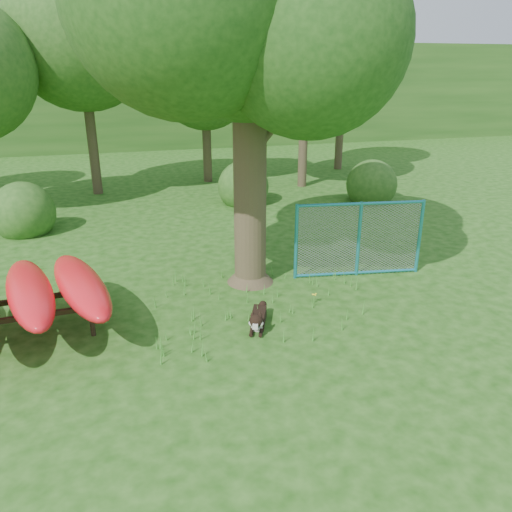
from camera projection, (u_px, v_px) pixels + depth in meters
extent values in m
plane|color=#18460E|center=(264.00, 330.00, 9.23)|extent=(80.00, 80.00, 0.00)
cylinder|color=#3C3121|center=(250.00, 161.00, 10.34)|extent=(0.82, 0.82, 5.46)
cone|color=#3C3121|center=(250.00, 270.00, 11.21)|extent=(1.23, 1.23, 0.55)
sphere|color=#1B4513|center=(299.00, 21.00, 10.57)|extent=(3.93, 3.93, 3.93)
sphere|color=#1B4513|center=(311.00, 38.00, 8.67)|extent=(3.50, 3.50, 3.50)
cylinder|color=#3C3121|center=(278.00, 121.00, 10.35)|extent=(1.42, 0.97, 1.16)
cylinder|color=#3C3121|center=(220.00, 100.00, 9.86)|extent=(1.27, 0.58, 1.12)
cylinder|color=brown|center=(247.00, 260.00, 10.95)|extent=(0.13, 0.13, 1.18)
cylinder|color=brown|center=(247.00, 242.00, 10.80)|extent=(0.32, 0.14, 0.06)
cylinder|color=black|center=(92.00, 322.00, 8.94)|extent=(0.09, 0.09, 0.53)
cylinder|color=black|center=(90.00, 305.00, 9.59)|extent=(0.09, 0.09, 0.53)
cube|color=black|center=(4.00, 321.00, 8.38)|extent=(3.20, 0.33, 0.09)
cube|color=black|center=(8.00, 302.00, 9.04)|extent=(3.20, 0.33, 0.09)
ellipsoid|color=red|center=(30.00, 292.00, 8.74)|extent=(1.41, 3.29, 0.51)
ellipsoid|color=red|center=(81.00, 285.00, 9.02)|extent=(1.52, 3.29, 0.51)
cube|color=black|center=(259.00, 317.00, 9.43)|extent=(0.48, 0.71, 0.23)
cube|color=silver|center=(257.00, 325.00, 9.17)|extent=(0.24, 0.20, 0.21)
sphere|color=black|center=(256.00, 321.00, 8.94)|extent=(0.25, 0.25, 0.25)
cube|color=silver|center=(255.00, 326.00, 8.85)|extent=(0.14, 0.16, 0.09)
sphere|color=silver|center=(252.00, 323.00, 8.95)|extent=(0.11, 0.11, 0.11)
sphere|color=silver|center=(260.00, 323.00, 8.93)|extent=(0.11, 0.11, 0.11)
cone|color=black|center=(253.00, 313.00, 8.94)|extent=(0.13, 0.13, 0.12)
cone|color=black|center=(260.00, 313.00, 8.92)|extent=(0.10, 0.12, 0.12)
cylinder|color=black|center=(252.00, 332.00, 9.06)|extent=(0.17, 0.29, 0.07)
cylinder|color=black|center=(261.00, 332.00, 9.05)|extent=(0.17, 0.29, 0.07)
sphere|color=black|center=(263.00, 305.00, 9.73)|extent=(0.15, 0.15, 0.15)
torus|color=#1751B1|center=(257.00, 322.00, 9.03)|extent=(0.25, 0.15, 0.24)
cylinder|color=teal|center=(296.00, 242.00, 11.18)|extent=(0.09, 0.09, 1.75)
cylinder|color=teal|center=(359.00, 239.00, 11.36)|extent=(0.09, 0.09, 1.75)
cylinder|color=teal|center=(420.00, 237.00, 11.54)|extent=(0.09, 0.09, 1.75)
cylinder|color=teal|center=(362.00, 204.00, 11.07)|extent=(2.89, 0.51, 0.07)
cylinder|color=teal|center=(356.00, 273.00, 11.66)|extent=(2.89, 0.51, 0.07)
plane|color=gray|center=(359.00, 239.00, 11.36)|extent=(2.88, 0.44, 2.92)
cylinder|color=#45922F|center=(314.00, 299.00, 10.24)|extent=(0.02, 0.02, 0.19)
sphere|color=yellow|center=(314.00, 295.00, 10.21)|extent=(0.03, 0.03, 0.03)
sphere|color=yellow|center=(316.00, 294.00, 10.22)|extent=(0.03, 0.03, 0.03)
sphere|color=yellow|center=(313.00, 294.00, 10.24)|extent=(0.03, 0.03, 0.03)
sphere|color=yellow|center=(315.00, 295.00, 10.18)|extent=(0.03, 0.03, 0.03)
sphere|color=yellow|center=(313.00, 295.00, 10.19)|extent=(0.03, 0.03, 0.03)
cylinder|color=#3C3121|center=(90.00, 123.00, 18.29)|extent=(0.36, 0.36, 5.25)
sphere|color=#26521A|center=(80.00, 34.00, 17.23)|extent=(5.20, 5.20, 5.20)
cylinder|color=#3C3121|center=(207.00, 135.00, 20.61)|extent=(0.36, 0.36, 3.85)
sphere|color=#26521A|center=(205.00, 79.00, 19.84)|extent=(4.00, 4.00, 4.00)
cylinder|color=#3C3121|center=(304.00, 126.00, 19.57)|extent=(0.36, 0.36, 4.76)
sphere|color=#26521A|center=(306.00, 52.00, 18.61)|extent=(4.80, 4.80, 4.80)
cylinder|color=#3C3121|center=(341.00, 116.00, 23.02)|extent=(0.36, 0.36, 4.90)
sphere|color=#26521A|center=(344.00, 50.00, 22.03)|extent=(4.60, 4.60, 4.60)
sphere|color=#26521A|center=(27.00, 232.00, 14.66)|extent=(1.80, 1.80, 1.80)
sphere|color=#26521A|center=(370.00, 201.00, 18.11)|extent=(1.80, 1.80, 1.80)
sphere|color=#26521A|center=(243.00, 203.00, 17.83)|extent=(1.80, 1.80, 1.80)
cube|color=#26521A|center=(141.00, 92.00, 33.31)|extent=(80.00, 12.00, 6.00)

